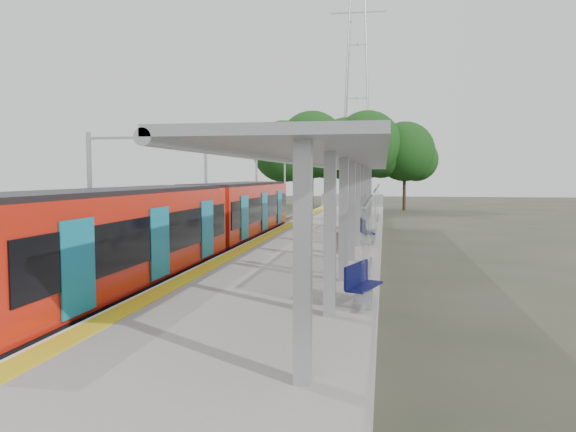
% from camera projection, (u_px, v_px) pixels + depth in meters
% --- Properties ---
extents(ground, '(200.00, 200.00, 0.00)m').
position_uv_depth(ground, '(212.00, 390.00, 10.49)').
color(ground, '#474438').
rests_on(ground, ground).
extents(trackbed, '(3.00, 70.00, 0.24)m').
position_uv_depth(trackbed, '(244.00, 246.00, 30.90)').
color(trackbed, '#59544C').
rests_on(trackbed, ground).
extents(platform, '(6.00, 50.00, 1.00)m').
position_uv_depth(platform, '(325.00, 241.00, 30.11)').
color(platform, gray).
rests_on(platform, ground).
extents(tactile_strip, '(0.60, 50.00, 0.02)m').
position_uv_depth(tactile_strip, '(278.00, 231.00, 30.51)').
color(tactile_strip, gold).
rests_on(tactile_strip, platform).
extents(end_fence, '(6.00, 0.10, 1.20)m').
position_uv_depth(end_fence, '(352.00, 200.00, 54.56)').
color(end_fence, '#9EA0A5').
rests_on(end_fence, platform).
extents(train, '(2.74, 27.60, 3.62)m').
position_uv_depth(train, '(196.00, 223.00, 23.07)').
color(train, black).
rests_on(train, ground).
extents(canopy, '(3.27, 38.00, 3.66)m').
position_uv_depth(canopy, '(351.00, 171.00, 25.82)').
color(canopy, '#9EA0A5').
rests_on(canopy, platform).
extents(pylon, '(8.00, 4.00, 38.00)m').
position_uv_depth(pylon, '(357.00, 72.00, 81.04)').
color(pylon, '#9EA0A5').
rests_on(pylon, ground).
extents(tree_cluster, '(19.96, 12.18, 11.30)m').
position_uv_depth(tree_cluster, '(344.00, 148.00, 63.03)').
color(tree_cluster, '#382316').
rests_on(tree_cluster, ground).
extents(catenary_masts, '(2.08, 48.16, 5.40)m').
position_uv_depth(catenary_masts, '(208.00, 196.00, 30.01)').
color(catenary_masts, '#9EA0A5').
rests_on(catenary_masts, ground).
extents(bench_near, '(0.86, 1.48, 0.97)m').
position_uv_depth(bench_near, '(361.00, 283.00, 13.05)').
color(bench_near, '#0E114A').
rests_on(bench_near, platform).
extents(bench_mid, '(0.76, 1.64, 1.08)m').
position_uv_depth(bench_mid, '(365.00, 230.00, 24.98)').
color(bench_mid, '#0E114A').
rests_on(bench_mid, platform).
extents(bench_far, '(0.89, 1.42, 0.93)m').
position_uv_depth(bench_far, '(354.00, 221.00, 31.18)').
color(bench_far, '#0E114A').
rests_on(bench_far, platform).
extents(info_pillar_near, '(0.37, 0.37, 1.65)m').
position_uv_depth(info_pillar_near, '(302.00, 248.00, 17.73)').
color(info_pillar_near, beige).
rests_on(info_pillar_near, platform).
extents(info_pillar_far, '(0.43, 0.43, 1.90)m').
position_uv_depth(info_pillar_far, '(344.00, 208.00, 37.95)').
color(info_pillar_far, beige).
rests_on(info_pillar_far, platform).
extents(litter_bin, '(0.52, 0.52, 0.84)m').
position_uv_depth(litter_bin, '(341.00, 243.00, 21.48)').
color(litter_bin, '#9EA0A5').
rests_on(litter_bin, platform).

